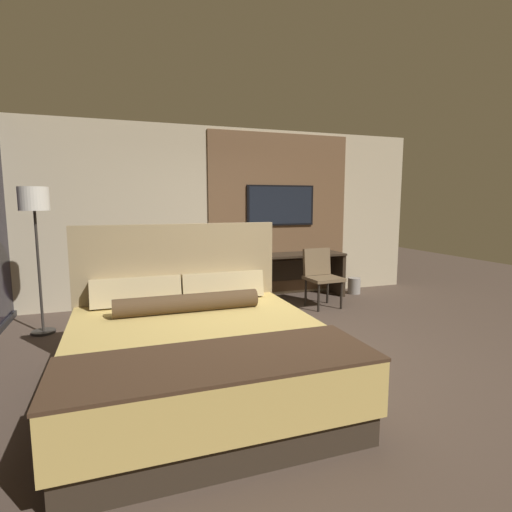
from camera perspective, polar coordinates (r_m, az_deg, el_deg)
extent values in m
plane|color=#4C3D33|center=(4.40, 2.87, -13.80)|extent=(16.00, 16.00, 0.00)
cube|color=#BCAD8E|center=(6.57, -5.64, 5.85)|extent=(7.20, 0.06, 2.80)
cube|color=brown|center=(6.87, 3.42, 5.96)|extent=(2.49, 0.03, 2.70)
cube|color=#33281E|center=(3.48, -7.92, -17.96)|extent=(1.99, 2.05, 0.22)
cube|color=tan|center=(3.36, -8.01, -13.37)|extent=(2.05, 2.12, 0.38)
cube|color=#422D1E|center=(2.66, -5.11, -14.52)|extent=(2.07, 0.74, 0.02)
cube|color=#998460|center=(4.32, -10.95, -4.70)|extent=(2.09, 0.08, 1.39)
cube|color=#C6B284|center=(4.14, -16.72, -4.85)|extent=(0.86, 0.23, 0.31)
cube|color=#C6B284|center=(4.26, -4.82, -4.18)|extent=(0.86, 0.23, 0.31)
cylinder|color=#4C3823|center=(3.79, -9.71, -6.64)|extent=(1.33, 0.17, 0.17)
cube|color=#2D2319|center=(6.65, 4.37, 0.11)|extent=(1.99, 0.55, 0.03)
cube|color=#2D2319|center=(6.40, -3.63, -3.60)|extent=(0.06, 0.49, 0.71)
cube|color=#2D2319|center=(7.15, 11.45, -2.53)|extent=(0.06, 0.49, 0.71)
cube|color=#2D2319|center=(6.93, 3.50, -2.11)|extent=(1.87, 0.02, 0.36)
cube|color=black|center=(6.84, 3.54, 7.23)|extent=(1.21, 0.04, 0.68)
cube|color=black|center=(6.82, 3.61, 7.23)|extent=(1.13, 0.01, 0.62)
cube|color=brown|center=(6.19, 9.63, -3.21)|extent=(0.53, 0.50, 0.05)
cube|color=brown|center=(6.33, 8.68, -0.80)|extent=(0.46, 0.13, 0.42)
cylinder|color=black|center=(5.98, 8.93, -5.90)|extent=(0.04, 0.04, 0.42)
cylinder|color=black|center=(6.19, 12.09, -5.51)|extent=(0.04, 0.04, 0.42)
cylinder|color=black|center=(6.30, 7.12, -5.17)|extent=(0.04, 0.04, 0.42)
cylinder|color=black|center=(6.50, 10.18, -4.83)|extent=(0.04, 0.04, 0.42)
cylinder|color=#282623|center=(5.68, -28.08, -9.54)|extent=(0.28, 0.28, 0.03)
cylinder|color=#332D28|center=(5.51, -28.58, -1.95)|extent=(0.03, 0.03, 1.55)
cylinder|color=silver|center=(5.45, -29.18, 7.17)|extent=(0.34, 0.34, 0.28)
cone|color=#846647|center=(6.35, -1.42, 1.26)|extent=(0.12, 0.12, 0.29)
cylinder|color=gray|center=(7.29, 13.83, -4.13)|extent=(0.22, 0.22, 0.28)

